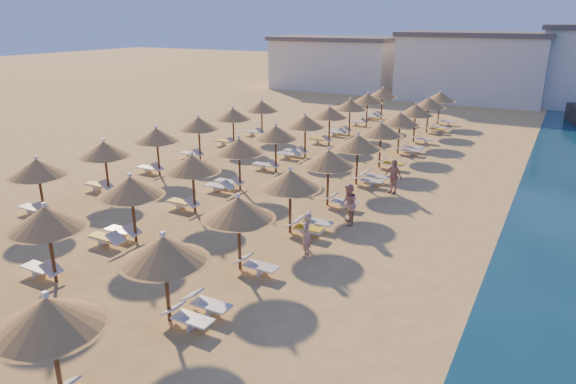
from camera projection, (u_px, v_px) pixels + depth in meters
The scene contains 9 objects.
ground at pixel (213, 246), 20.60m from camera, with size 220.00×220.00×0.00m, color #E0AF62.
hotel_blocks at pixel (476, 66), 56.52m from camera, with size 46.94×10.33×8.10m.
parasol_row_east at pixel (344, 150), 25.96m from camera, with size 2.68×44.95×2.91m.
parasol_row_west at pixel (258, 140), 28.27m from camera, with size 2.68×44.95×2.91m.
parasol_row_inland at pixel (157, 136), 29.22m from camera, with size 2.68×25.74×2.91m.
loungers at pixel (271, 179), 27.98m from camera, with size 13.78×42.85×0.66m.
beachgoer_c at pixel (393, 176), 26.56m from camera, with size 1.06×0.44×1.81m, color tan.
beachgoer_b at pixel (348, 205), 22.40m from camera, with size 0.91×0.71×1.87m, color tan.
beachgoer_a at pixel (306, 235), 19.43m from camera, with size 0.64×0.42×1.76m, color tan.
Camera 1 is at (11.64, -15.08, 8.67)m, focal length 32.00 mm.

